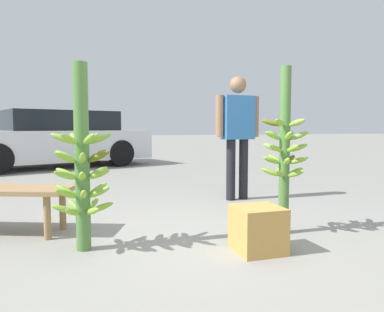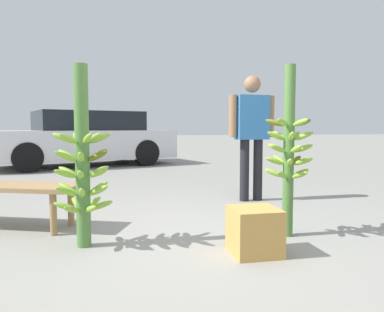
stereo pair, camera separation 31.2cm
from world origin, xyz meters
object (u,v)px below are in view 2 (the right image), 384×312
at_px(produce_crate, 254,231).
at_px(market_bench, 3,190).
at_px(vendor_person, 252,127).
at_px(banana_stalk_left, 82,163).
at_px(banana_stalk_center, 289,150).
at_px(parked_car, 83,139).

bearing_deg(produce_crate, market_bench, 149.92).
xyz_separation_m(market_bench, produce_crate, (2.06, -1.19, -0.19)).
xyz_separation_m(vendor_person, market_bench, (-2.77, -0.76, -0.59)).
bearing_deg(banana_stalk_left, banana_stalk_center, -2.13).
bearing_deg(banana_stalk_center, banana_stalk_left, 177.87).
xyz_separation_m(banana_stalk_center, market_bench, (-2.51, 0.80, -0.39)).
height_order(banana_stalk_center, parked_car, banana_stalk_center).
distance_m(market_bench, produce_crate, 2.38).
bearing_deg(market_bench, vendor_person, 36.49).
distance_m(banana_stalk_left, parked_car, 6.55).
bearing_deg(parked_car, vendor_person, -173.40).
bearing_deg(banana_stalk_center, market_bench, 162.26).
xyz_separation_m(vendor_person, parked_car, (-2.47, 5.03, -0.30)).
xyz_separation_m(banana_stalk_center, produce_crate, (-0.46, -0.39, -0.58)).
bearing_deg(produce_crate, banana_stalk_center, 40.28).
relative_size(banana_stalk_center, market_bench, 0.97).
relative_size(banana_stalk_left, parked_car, 0.30).
height_order(vendor_person, produce_crate, vendor_person).
xyz_separation_m(vendor_person, produce_crate, (-0.71, -1.95, -0.78)).
relative_size(banana_stalk_left, vendor_person, 0.90).
bearing_deg(banana_stalk_center, parked_car, 108.56).
distance_m(banana_stalk_center, parked_car, 6.96).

